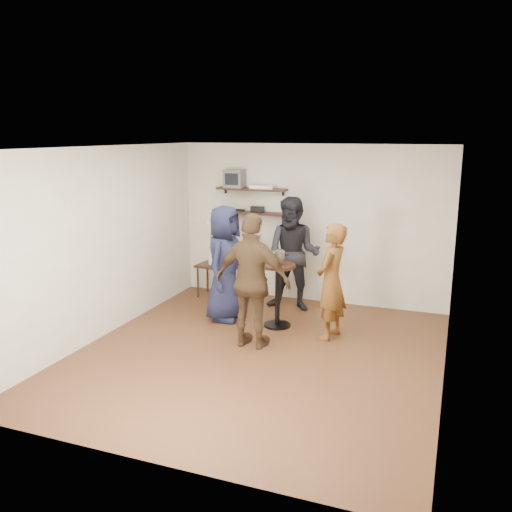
# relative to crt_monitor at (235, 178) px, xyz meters

# --- Properties ---
(room) EXTENTS (4.58, 5.08, 2.68)m
(room) POSITION_rel_crt_monitor_xyz_m (1.30, -2.38, -0.72)
(room) COLOR #4E2819
(room) RESTS_ON ground
(shelf_upper) EXTENTS (1.20, 0.25, 0.04)m
(shelf_upper) POSITION_rel_crt_monitor_xyz_m (0.30, 0.00, -0.17)
(shelf_upper) COLOR black
(shelf_upper) RESTS_ON room
(shelf_lower) EXTENTS (1.20, 0.25, 0.04)m
(shelf_lower) POSITION_rel_crt_monitor_xyz_m (0.30, 0.00, -0.57)
(shelf_lower) COLOR black
(shelf_lower) RESTS_ON room
(crt_monitor) EXTENTS (0.32, 0.30, 0.30)m
(crt_monitor) POSITION_rel_crt_monitor_xyz_m (0.00, 0.00, 0.00)
(crt_monitor) COLOR #59595B
(crt_monitor) RESTS_ON shelf_upper
(dvd_deck) EXTENTS (0.40, 0.24, 0.06)m
(dvd_deck) POSITION_rel_crt_monitor_xyz_m (0.51, 0.00, -0.12)
(dvd_deck) COLOR silver
(dvd_deck) RESTS_ON shelf_upper
(radio) EXTENTS (0.22, 0.10, 0.10)m
(radio) POSITION_rel_crt_monitor_xyz_m (0.40, 0.00, -0.50)
(radio) COLOR black
(radio) RESTS_ON shelf_lower
(power_strip) EXTENTS (0.30, 0.05, 0.03)m
(power_strip) POSITION_rel_crt_monitor_xyz_m (0.01, 0.05, -0.54)
(power_strip) COLOR black
(power_strip) RESTS_ON shelf_lower
(side_table) EXTENTS (0.50, 0.50, 0.56)m
(side_table) POSITION_rel_crt_monitor_xyz_m (-0.34, -0.23, -1.55)
(side_table) COLOR black
(side_table) RESTS_ON room
(vase_lilies) EXTENTS (0.19, 0.19, 0.93)m
(vase_lilies) POSITION_rel_crt_monitor_xyz_m (-0.34, -0.24, -1.16)
(vase_lilies) COLOR silver
(vase_lilies) RESTS_ON side_table
(drinks_table) EXTENTS (0.51, 0.51, 0.93)m
(drinks_table) POSITION_rel_crt_monitor_xyz_m (1.20, -1.29, -1.42)
(drinks_table) COLOR black
(drinks_table) RESTS_ON room
(wine_glass_fl) EXTENTS (0.06, 0.06, 0.19)m
(wine_glass_fl) POSITION_rel_crt_monitor_xyz_m (1.13, -1.31, -0.95)
(wine_glass_fl) COLOR silver
(wine_glass_fl) RESTS_ON drinks_table
(wine_glass_fr) EXTENTS (0.07, 0.07, 0.22)m
(wine_glass_fr) POSITION_rel_crt_monitor_xyz_m (1.27, -1.32, -0.93)
(wine_glass_fr) COLOR silver
(wine_glass_fr) RESTS_ON drinks_table
(wine_glass_bl) EXTENTS (0.07, 0.07, 0.20)m
(wine_glass_bl) POSITION_rel_crt_monitor_xyz_m (1.18, -1.23, -0.95)
(wine_glass_bl) COLOR silver
(wine_glass_bl) RESTS_ON drinks_table
(wine_glass_br) EXTENTS (0.07, 0.07, 0.22)m
(wine_glass_br) POSITION_rel_crt_monitor_xyz_m (1.23, -1.27, -0.94)
(wine_glass_br) COLOR silver
(wine_glass_br) RESTS_ON drinks_table
(person_plaid) EXTENTS (0.49, 0.65, 1.60)m
(person_plaid) POSITION_rel_crt_monitor_xyz_m (2.02, -1.46, -1.22)
(person_plaid) COLOR #AA1713
(person_plaid) RESTS_ON room
(person_dark) EXTENTS (0.89, 0.70, 1.80)m
(person_dark) POSITION_rel_crt_monitor_xyz_m (1.18, -0.45, -1.12)
(person_dark) COLOR black
(person_dark) RESTS_ON room
(person_navy) EXTENTS (0.57, 0.86, 1.74)m
(person_navy) POSITION_rel_crt_monitor_xyz_m (0.36, -1.27, -1.15)
(person_navy) COLOR black
(person_navy) RESTS_ON room
(person_brown) EXTENTS (1.07, 0.51, 1.78)m
(person_brown) POSITION_rel_crt_monitor_xyz_m (1.14, -2.13, -1.13)
(person_brown) COLOR #422E1C
(person_brown) RESTS_ON room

